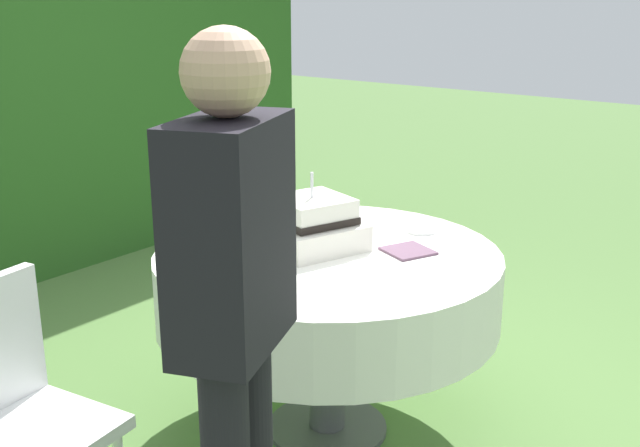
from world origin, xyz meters
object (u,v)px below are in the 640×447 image
Objects in this scene: cake_table at (328,286)px; garden_chair at (11,406)px; napkin_stack at (408,251)px; serving_plate_near at (195,247)px; standing_person at (234,314)px; wedding_cake at (313,224)px; serving_plate_far at (421,230)px.

garden_chair reaches higher than cake_table.
napkin_stack is at bearing -20.25° from garden_chair.
standing_person is (-0.64, -0.84, 0.18)m from serving_plate_near.
wedding_cake is 2.58× the size of napkin_stack.
serving_plate_near and serving_plate_far have the same top height.
serving_plate_far is (0.41, -0.22, -0.08)m from wedding_cake.
wedding_cake is 0.37m from napkin_stack.
cake_table is 0.52m from serving_plate_near.
serving_plate_near is 0.09× the size of standing_person.
wedding_cake is at bearing 151.66° from serving_plate_far.
napkin_stack is at bearing 9.81° from standing_person.
serving_plate_far is 1.64m from garden_chair.
wedding_cake is at bearing -8.47° from garden_chair.
standing_person reaches higher than napkin_stack.
cake_table is 10.24× the size of serving_plate_far.
garden_chair is (-1.57, 0.40, -0.21)m from serving_plate_far.
wedding_cake is 0.46× the size of garden_chair.
garden_chair is (-1.15, 0.25, -0.07)m from cake_table.
wedding_cake is 0.48m from serving_plate_far.
cake_table is at bearing -55.25° from serving_plate_near.
garden_chair is 0.81m from standing_person.
standing_person is at bearing -170.19° from napkin_stack.
standing_person reaches higher than serving_plate_near.
garden_chair reaches higher than serving_plate_far.
cake_table is 3.10× the size of wedding_cake.
wedding_cake is 2.99× the size of serving_plate_near.
standing_person is at bearing -155.16° from cake_table.
cake_table is at bearing -97.02° from wedding_cake.
garden_chair is 0.56× the size of standing_person.
cake_table is at bearing 24.84° from standing_person.
serving_plate_far is (0.42, -0.15, 0.14)m from cake_table.
wedding_cake is at bearing -48.45° from serving_plate_near.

